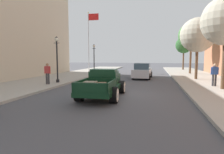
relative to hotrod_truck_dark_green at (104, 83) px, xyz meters
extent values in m
plane|color=#47474C|center=(0.29, 0.66, -0.75)|extent=(140.00, 140.00, 0.00)
cube|color=#9E998E|center=(-6.96, 0.66, -0.68)|extent=(5.50, 64.00, 0.15)
cube|color=black|center=(0.01, -0.24, -0.21)|extent=(1.88, 4.94, 0.24)
cube|color=black|center=(0.00, 0.11, 0.31)|extent=(1.59, 1.14, 0.80)
cube|color=black|center=(0.00, 0.06, 0.77)|extent=(1.46, 0.97, 0.12)
cube|color=#3D4C5B|center=(-0.01, 0.68, 0.47)|extent=(1.33, 0.07, 0.44)
cube|color=black|center=(-0.03, 1.41, 0.17)|extent=(1.36, 1.53, 0.52)
cube|color=silver|center=(-0.05, 2.21, 0.15)|extent=(0.68, 0.12, 0.47)
cube|color=black|center=(0.04, -1.64, -0.07)|extent=(1.74, 2.14, 0.04)
cube|color=black|center=(-0.77, -1.66, 0.15)|extent=(0.13, 2.10, 0.44)
cube|color=black|center=(0.85, -1.62, 0.15)|extent=(0.13, 2.10, 0.44)
cube|color=black|center=(0.07, -2.65, 0.15)|extent=(1.62, 0.12, 0.44)
cube|color=black|center=(0.02, -0.63, 0.15)|extent=(1.62, 0.12, 0.44)
cylinder|color=black|center=(-0.92, 1.08, -0.35)|extent=(0.38, 0.81, 0.80)
cylinder|color=silver|center=(-1.11, 1.08, -0.35)|extent=(0.03, 0.66, 0.66)
cylinder|color=silver|center=(-1.12, 1.08, -0.35)|extent=(0.03, 0.24, 0.24)
cylinder|color=black|center=(0.87, 1.13, -0.35)|extent=(0.38, 0.81, 0.80)
cylinder|color=silver|center=(1.06, 1.13, -0.35)|extent=(0.03, 0.66, 0.66)
cylinder|color=silver|center=(1.07, 1.13, -0.35)|extent=(0.03, 0.24, 0.24)
cylinder|color=black|center=(-0.86, -1.61, -0.35)|extent=(0.38, 0.81, 0.80)
cylinder|color=silver|center=(-1.04, -1.62, -0.35)|extent=(0.03, 0.66, 0.66)
cylinder|color=silver|center=(-1.05, -1.62, -0.35)|extent=(0.03, 0.24, 0.24)
cylinder|color=black|center=(0.94, -1.57, -0.35)|extent=(0.38, 0.81, 0.80)
cylinder|color=silver|center=(1.12, -1.56, -0.35)|extent=(0.03, 0.66, 0.66)
cylinder|color=silver|center=(1.13, -1.56, -0.35)|extent=(0.03, 0.24, 0.24)
cube|color=gray|center=(-0.13, -2.00, 0.15)|extent=(0.61, 0.45, 0.40)
cube|color=#3D2D1E|center=(-0.13, -2.00, 0.15)|extent=(0.62, 0.06, 0.42)
cube|color=brown|center=(0.25, -1.34, 0.09)|extent=(0.48, 0.38, 0.28)
cube|color=#B7B7BC|center=(1.63, 10.18, -0.14)|extent=(1.94, 4.38, 0.80)
cube|color=#384C5B|center=(1.62, 10.03, 0.58)|extent=(1.62, 2.07, 0.64)
cylinder|color=black|center=(0.87, 11.51, -0.42)|extent=(0.25, 0.67, 0.66)
cylinder|color=black|center=(2.52, 11.43, -0.42)|extent=(0.25, 0.67, 0.66)
cylinder|color=black|center=(0.74, 8.94, -0.42)|extent=(0.25, 0.67, 0.66)
cylinder|color=black|center=(2.39, 8.85, -0.42)|extent=(0.25, 0.67, 0.66)
cylinder|color=#333338|center=(-5.42, 2.92, -0.17)|extent=(0.14, 0.14, 0.86)
cylinder|color=#333338|center=(-5.24, 2.92, -0.17)|extent=(0.14, 0.14, 0.86)
cube|color=#B23333|center=(-5.33, 2.92, 0.54)|extent=(0.36, 0.22, 0.56)
cylinder|color=#B23333|center=(-5.55, 2.92, 0.51)|extent=(0.09, 0.09, 0.54)
cylinder|color=#B23333|center=(-5.11, 2.92, 0.51)|extent=(0.09, 0.09, 0.54)
sphere|color=#9E7051|center=(-5.33, 2.92, 0.94)|extent=(0.22, 0.22, 0.22)
cylinder|color=#333338|center=(7.09, 4.62, -0.17)|extent=(0.14, 0.14, 0.86)
cylinder|color=#333338|center=(7.27, 4.62, -0.17)|extent=(0.14, 0.14, 0.86)
cube|color=#2D4C93|center=(7.18, 4.62, 0.54)|extent=(0.36, 0.22, 0.56)
cylinder|color=#2D4C93|center=(6.96, 4.62, 0.51)|extent=(0.09, 0.09, 0.54)
cylinder|color=#2D4C93|center=(7.40, 4.62, 0.51)|extent=(0.09, 0.09, 0.54)
sphere|color=tan|center=(7.18, 4.62, 0.94)|extent=(0.22, 0.22, 0.22)
cylinder|color=black|center=(-5.13, 4.14, -0.48)|extent=(0.28, 0.28, 0.24)
cylinder|color=black|center=(-5.13, 4.14, 1.24)|extent=(0.12, 0.12, 3.20)
cylinder|color=black|center=(-5.13, 4.14, 2.69)|extent=(0.50, 0.04, 0.04)
sphere|color=silver|center=(-5.13, 4.14, 3.00)|extent=(0.32, 0.32, 0.32)
cone|color=black|center=(-5.13, 4.14, 3.18)|extent=(0.24, 0.24, 0.14)
cylinder|color=black|center=(-4.98, 13.87, -0.48)|extent=(0.28, 0.28, 0.24)
cylinder|color=black|center=(-4.98, 13.87, 1.24)|extent=(0.12, 0.12, 3.20)
cylinder|color=black|center=(-4.98, 13.87, 2.69)|extent=(0.50, 0.04, 0.04)
sphere|color=silver|center=(-4.98, 13.87, 3.00)|extent=(0.32, 0.32, 0.32)
cone|color=black|center=(-4.98, 13.87, 3.18)|extent=(0.24, 0.24, 0.14)
cylinder|color=#B2B2B7|center=(-7.34, 18.56, 3.90)|extent=(0.12, 0.12, 9.00)
sphere|color=gold|center=(-7.34, 18.56, 8.48)|extent=(0.16, 0.16, 0.16)
cube|color=red|center=(-6.48, 18.56, 7.75)|extent=(1.60, 0.03, 1.00)
cylinder|color=brown|center=(7.35, 3.34, 1.03)|extent=(0.26, 0.26, 3.27)
cylinder|color=brown|center=(6.86, 9.36, 0.90)|extent=(0.26, 0.26, 3.00)
sphere|color=#ADA893|center=(6.86, 9.36, 3.63)|extent=(3.30, 3.30, 3.30)
cylinder|color=brown|center=(7.48, 16.29, 1.23)|extent=(0.26, 0.26, 3.68)
sphere|color=#3D7538|center=(7.48, 16.29, 4.32)|extent=(3.33, 3.33, 3.33)
cylinder|color=brown|center=(7.76, 24.64, 0.98)|extent=(0.26, 0.26, 3.17)
sphere|color=#285628|center=(7.76, 24.64, 3.60)|extent=(2.76, 2.76, 2.76)
camera|label=1|loc=(2.84, -10.72, 1.49)|focal=30.93mm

